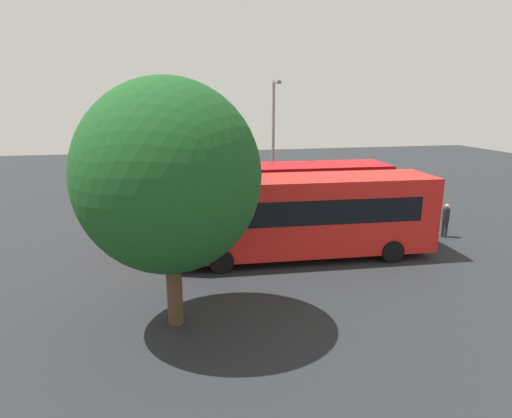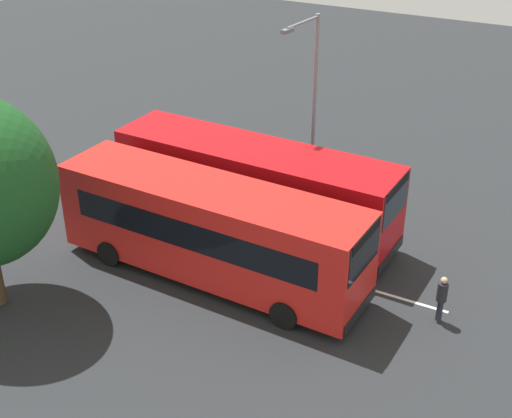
% 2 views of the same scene
% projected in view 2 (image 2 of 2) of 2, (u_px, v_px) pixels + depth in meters
% --- Properties ---
extents(ground_plane, '(73.64, 73.64, 0.00)m').
position_uv_depth(ground_plane, '(234.00, 249.00, 25.27)').
color(ground_plane, '#232628').
extents(bus_far_left, '(10.78, 3.10, 3.33)m').
position_uv_depth(bus_far_left, '(212.00, 229.00, 22.94)').
color(bus_far_left, red).
rests_on(bus_far_left, ground).
extents(bus_center_left, '(10.77, 3.05, 3.33)m').
position_uv_depth(bus_center_left, '(255.00, 186.00, 25.60)').
color(bus_center_left, '#B70C11').
rests_on(bus_center_left, ground).
extents(pedestrian, '(0.44, 0.44, 1.61)m').
position_uv_depth(pedestrian, '(442.00, 296.00, 21.18)').
color(pedestrian, '#232833').
rests_on(pedestrian, ground).
extents(street_lamp, '(0.49, 2.40, 7.32)m').
position_uv_depth(street_lamp, '(311.00, 97.00, 26.87)').
color(street_lamp, gray).
rests_on(street_lamp, ground).
extents(lane_stripe_outer_left, '(15.51, 0.46, 0.01)m').
position_uv_depth(lane_stripe_outer_left, '(234.00, 249.00, 25.27)').
color(lane_stripe_outer_left, silver).
rests_on(lane_stripe_outer_left, ground).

